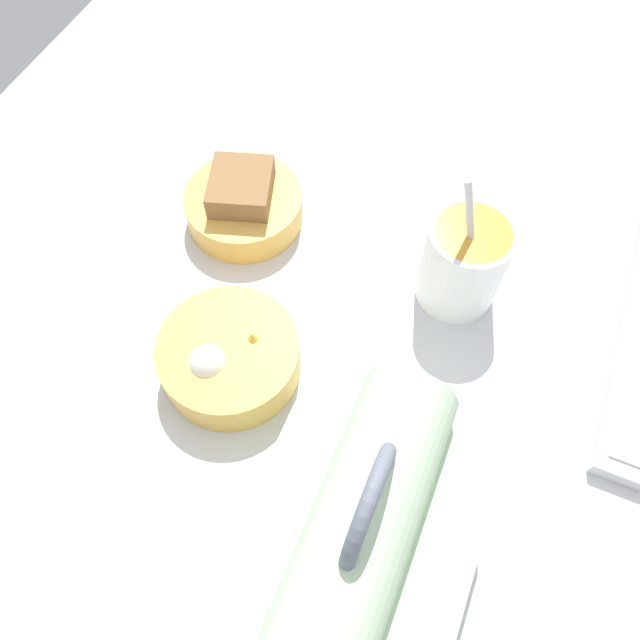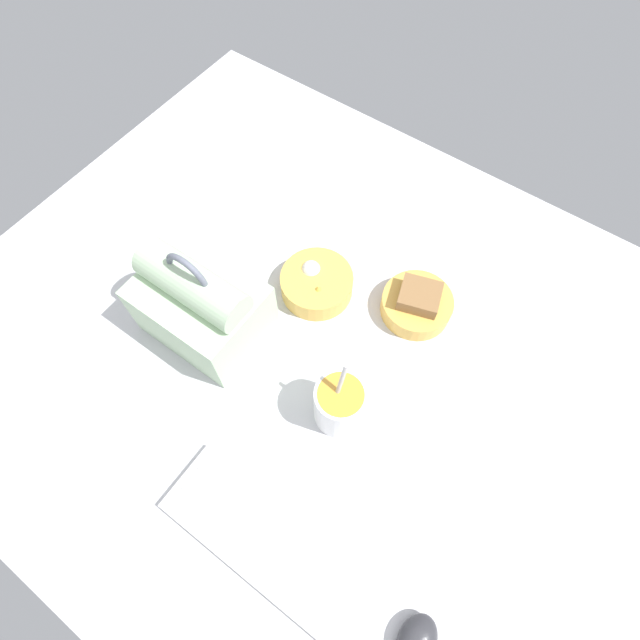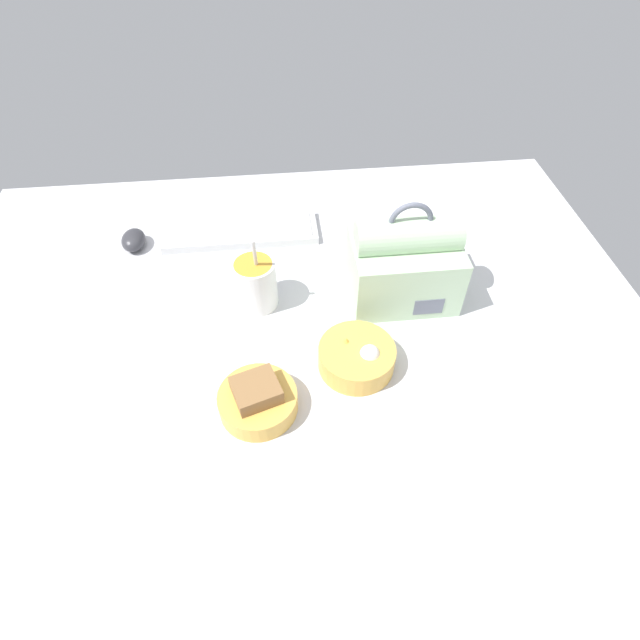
# 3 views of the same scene
# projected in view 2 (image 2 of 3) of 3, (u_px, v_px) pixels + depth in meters

# --- Properties ---
(desk_surface) EXTENTS (1.40, 1.10, 0.02)m
(desk_surface) POSITION_uv_depth(u_px,v_px,m) (334.00, 360.00, 0.89)
(desk_surface) COLOR silver
(desk_surface) RESTS_ON ground
(keyboard) EXTENTS (0.35, 0.11, 0.02)m
(keyboard) POSITION_uv_depth(u_px,v_px,m) (271.00, 545.00, 0.74)
(keyboard) COLOR silver
(keyboard) RESTS_ON desk_surface
(lunch_bag) EXTENTS (0.20, 0.16, 0.21)m
(lunch_bag) POSITION_uv_depth(u_px,v_px,m) (201.00, 304.00, 0.84)
(lunch_bag) COLOR #B7D6AD
(lunch_bag) RESTS_ON desk_surface
(soup_cup) EXTENTS (0.08, 0.08, 0.17)m
(soup_cup) POSITION_uv_depth(u_px,v_px,m) (340.00, 404.00, 0.79)
(soup_cup) COLOR white
(soup_cup) RESTS_ON desk_surface
(bento_bowl_sandwich) EXTENTS (0.13, 0.13, 0.07)m
(bento_bowl_sandwich) POSITION_uv_depth(u_px,v_px,m) (417.00, 304.00, 0.91)
(bento_bowl_sandwich) COLOR #EAB24C
(bento_bowl_sandwich) RESTS_ON desk_surface
(bento_bowl_snacks) EXTENTS (0.13, 0.13, 0.06)m
(bento_bowl_snacks) POSITION_uv_depth(u_px,v_px,m) (317.00, 284.00, 0.93)
(bento_bowl_snacks) COLOR #EAB24C
(bento_bowl_snacks) RESTS_ON desk_surface
(computer_mouse) EXTENTS (0.05, 0.07, 0.04)m
(computer_mouse) POSITION_uv_depth(u_px,v_px,m) (417.00, 640.00, 0.67)
(computer_mouse) COLOR #333338
(computer_mouse) RESTS_ON desk_surface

